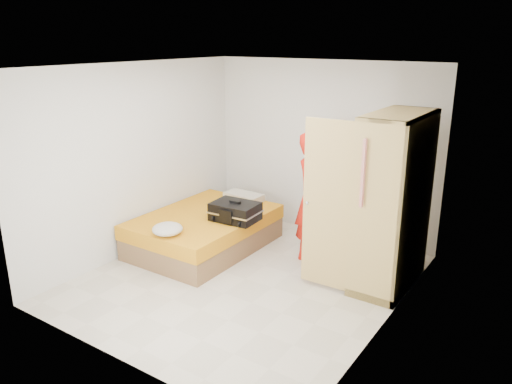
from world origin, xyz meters
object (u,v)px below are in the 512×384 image
Objects in this scene: suitcase at (235,212)px; round_cushion at (167,229)px; person at (313,196)px; wardrobe at (387,206)px; bed at (205,231)px.

suitcase reaches higher than round_cushion.
round_cushion is (-0.40, -0.90, -0.05)m from suitcase.
person reaches higher than suitcase.
wardrobe is at bearing 4.81° from suitcase.
round_cushion is at bearing 139.10° from person.
person reaches higher than bed.
bed is at bearing -171.44° from wardrobe.
suitcase is (0.49, 0.07, 0.37)m from bed.
bed is 3.04× the size of suitcase.
round_cushion is (-1.31, -1.43, -0.29)m from person.
round_cushion is (0.09, -0.83, 0.32)m from bed.
wardrobe is 5.41× the size of round_cushion.
bed is at bearing -175.31° from suitcase.
person is at bearing 26.48° from suitcase.
suitcase is at bearing -171.41° from wardrobe.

